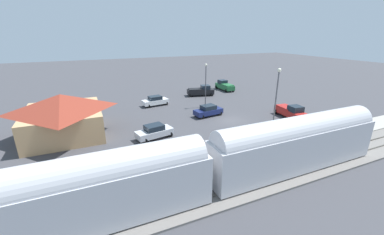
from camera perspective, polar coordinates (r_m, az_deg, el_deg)
name	(u,v)px	position (r m, az deg, el deg)	size (l,w,h in m)	color
ground_plane	(231,120)	(36.49, 9.09, -0.66)	(200.00, 200.00, 0.00)	#424247
railway_track	(309,163)	(26.96, 25.70, -9.68)	(4.80, 70.00, 0.30)	slate
platform	(280,147)	(29.28, 19.84, -6.43)	(3.20, 46.00, 0.30)	#A8A399
passenger_train	(208,162)	(19.01, 3.81, -10.46)	(2.93, 35.74, 4.98)	silver
station_building	(63,114)	(33.99, -27.96, 0.67)	(10.60, 9.38, 5.29)	tan
pedestrian_on_platform	(336,127)	(34.93, 30.75, -1.91)	(0.36, 0.36, 1.71)	#23284C
pedestrian_waiting_far	(303,130)	(31.98, 24.58, -2.69)	(0.36, 0.36, 1.71)	brown
pickup_black	(201,91)	(50.22, 2.12, 6.29)	(3.20, 5.71, 2.14)	black
sedan_silver	(154,132)	(30.05, -8.81, -3.27)	(2.66, 4.77, 1.74)	silver
sedan_navy	(208,111)	(37.76, 3.83, 1.64)	(2.40, 4.70, 1.74)	navy
sedan_white	(155,101)	(43.65, -8.62, 3.89)	(2.41, 4.70, 1.74)	white
pickup_green	(225,86)	(55.75, 7.64, 7.44)	(5.40, 2.49, 2.14)	#236638
pickup_red	(291,111)	(39.70, 22.17, 1.33)	(5.59, 2.97, 2.14)	red
light_pole_near_platform	(276,96)	(30.40, 19.16, 4.87)	(0.44, 0.44, 8.49)	#515156
light_pole_lot_center	(206,80)	(41.60, 3.24, 8.76)	(0.44, 0.44, 7.46)	#515156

